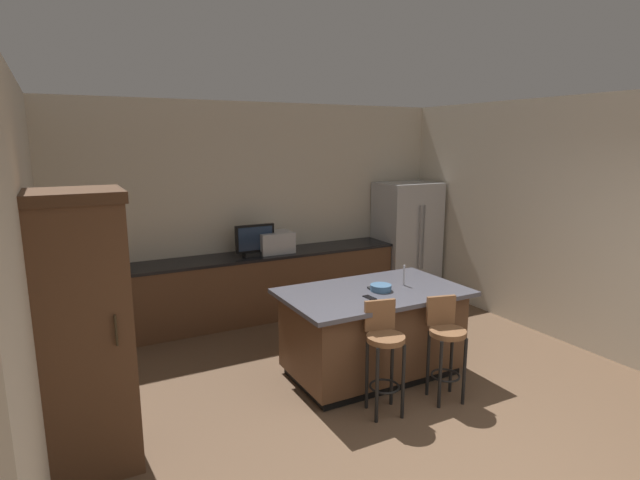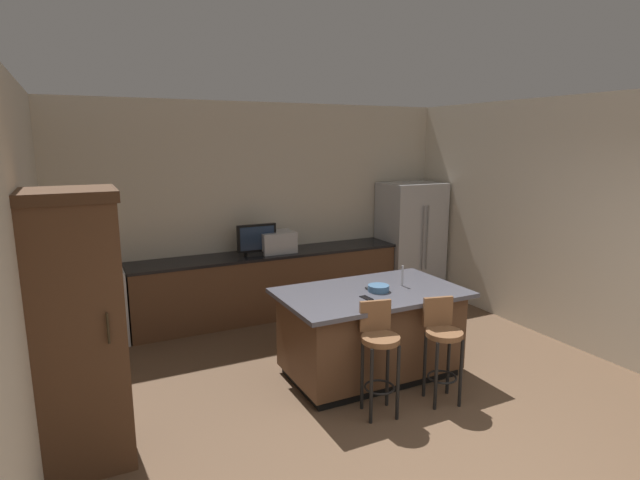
{
  "view_description": "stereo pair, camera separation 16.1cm",
  "coord_description": "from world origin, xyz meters",
  "px_view_note": "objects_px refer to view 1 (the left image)",
  "views": [
    {
      "loc": [
        -2.56,
        -2.05,
        2.43
      ],
      "look_at": [
        0.15,
        3.08,
        1.26
      ],
      "focal_mm": 28.18,
      "sensor_mm": 36.0,
      "label": 1
    },
    {
      "loc": [
        -2.42,
        -2.12,
        2.43
      ],
      "look_at": [
        0.15,
        3.08,
        1.26
      ],
      "focal_mm": 28.18,
      "sensor_mm": 36.0,
      "label": 2
    }
  ],
  "objects_px": {
    "microwave": "(274,242)",
    "tv_monitor": "(255,241)",
    "refrigerator": "(406,239)",
    "bar_stool_left": "(384,347)",
    "bar_stool_right": "(446,340)",
    "fruit_bowl": "(381,288)",
    "range_oven": "(89,310)",
    "cell_phone": "(370,298)",
    "tv_remote": "(372,289)",
    "kitchen_island": "(372,331)",
    "cabinet_tower": "(84,329)"
  },
  "relations": [
    {
      "from": "bar_stool_left",
      "to": "bar_stool_right",
      "type": "xyz_separation_m",
      "value": [
        0.65,
        -0.07,
        -0.03
      ]
    },
    {
      "from": "kitchen_island",
      "to": "cabinet_tower",
      "type": "relative_size",
      "value": 0.89
    },
    {
      "from": "tv_monitor",
      "to": "range_oven",
      "type": "bearing_deg",
      "value": 178.6
    },
    {
      "from": "tv_monitor",
      "to": "bar_stool_right",
      "type": "xyz_separation_m",
      "value": [
        0.8,
        -2.85,
        -0.5
      ]
    },
    {
      "from": "microwave",
      "to": "tv_monitor",
      "type": "distance_m",
      "value": 0.31
    },
    {
      "from": "cabinet_tower",
      "to": "tv_remote",
      "type": "height_order",
      "value": "cabinet_tower"
    },
    {
      "from": "bar_stool_right",
      "to": "cell_phone",
      "type": "xyz_separation_m",
      "value": [
        -0.49,
        0.55,
        0.33
      ]
    },
    {
      "from": "refrigerator",
      "to": "bar_stool_left",
      "type": "height_order",
      "value": "refrigerator"
    },
    {
      "from": "cabinet_tower",
      "to": "kitchen_island",
      "type": "bearing_deg",
      "value": 5.98
    },
    {
      "from": "cabinet_tower",
      "to": "microwave",
      "type": "distance_m",
      "value": 3.5
    },
    {
      "from": "refrigerator",
      "to": "cabinet_tower",
      "type": "xyz_separation_m",
      "value": [
        -4.74,
        -2.4,
        0.2
      ]
    },
    {
      "from": "range_oven",
      "to": "tv_monitor",
      "type": "height_order",
      "value": "tv_monitor"
    },
    {
      "from": "tv_remote",
      "to": "bar_stool_right",
      "type": "bearing_deg",
      "value": -56.63
    },
    {
      "from": "kitchen_island",
      "to": "microwave",
      "type": "relative_size",
      "value": 3.89
    },
    {
      "from": "tv_remote",
      "to": "bar_stool_left",
      "type": "bearing_deg",
      "value": -105.86
    },
    {
      "from": "kitchen_island",
      "to": "tv_remote",
      "type": "xyz_separation_m",
      "value": [
        -0.01,
        0.0,
        0.46
      ]
    },
    {
      "from": "refrigerator",
      "to": "fruit_bowl",
      "type": "relative_size",
      "value": 8.22
    },
    {
      "from": "cabinet_tower",
      "to": "bar_stool_right",
      "type": "bearing_deg",
      "value": -8.74
    },
    {
      "from": "refrigerator",
      "to": "bar_stool_right",
      "type": "xyz_separation_m",
      "value": [
        -1.73,
        -2.86,
        -0.3
      ]
    },
    {
      "from": "kitchen_island",
      "to": "cell_phone",
      "type": "distance_m",
      "value": 0.52
    },
    {
      "from": "cabinet_tower",
      "to": "bar_stool_right",
      "type": "xyz_separation_m",
      "value": [
        3.01,
        -0.46,
        -0.5
      ]
    },
    {
      "from": "bar_stool_right",
      "to": "fruit_bowl",
      "type": "height_order",
      "value": "same"
    },
    {
      "from": "range_oven",
      "to": "cell_phone",
      "type": "height_order",
      "value": "cell_phone"
    },
    {
      "from": "cell_phone",
      "to": "tv_monitor",
      "type": "bearing_deg",
      "value": 94.21
    },
    {
      "from": "tv_monitor",
      "to": "tv_remote",
      "type": "xyz_separation_m",
      "value": [
        0.47,
        -2.11,
        -0.17
      ]
    },
    {
      "from": "bar_stool_right",
      "to": "fruit_bowl",
      "type": "bearing_deg",
      "value": 124.24
    },
    {
      "from": "kitchen_island",
      "to": "bar_stool_left",
      "type": "distance_m",
      "value": 0.77
    },
    {
      "from": "tv_monitor",
      "to": "bar_stool_left",
      "type": "distance_m",
      "value": 2.83
    },
    {
      "from": "refrigerator",
      "to": "fruit_bowl",
      "type": "height_order",
      "value": "refrigerator"
    },
    {
      "from": "refrigerator",
      "to": "tv_remote",
      "type": "relative_size",
      "value": 10.42
    },
    {
      "from": "tv_remote",
      "to": "cabinet_tower",
      "type": "bearing_deg",
      "value": -164.47
    },
    {
      "from": "refrigerator",
      "to": "range_oven",
      "type": "bearing_deg",
      "value": 179.47
    },
    {
      "from": "kitchen_island",
      "to": "tv_monitor",
      "type": "relative_size",
      "value": 3.46
    },
    {
      "from": "range_oven",
      "to": "refrigerator",
      "type": "bearing_deg",
      "value": -0.53
    },
    {
      "from": "tv_monitor",
      "to": "bar_stool_right",
      "type": "distance_m",
      "value": 3.01
    },
    {
      "from": "tv_remote",
      "to": "kitchen_island",
      "type": "bearing_deg",
      "value": 6.47
    },
    {
      "from": "cabinet_tower",
      "to": "bar_stool_right",
      "type": "relative_size",
      "value": 2.14
    },
    {
      "from": "cabinet_tower",
      "to": "bar_stool_right",
      "type": "height_order",
      "value": "cabinet_tower"
    },
    {
      "from": "fruit_bowl",
      "to": "cabinet_tower",
      "type": "bearing_deg",
      "value": -175.18
    },
    {
      "from": "cell_phone",
      "to": "bar_stool_right",
      "type": "bearing_deg",
      "value": -51.74
    },
    {
      "from": "fruit_bowl",
      "to": "tv_remote",
      "type": "distance_m",
      "value": 0.09
    },
    {
      "from": "cabinet_tower",
      "to": "tv_monitor",
      "type": "xyz_separation_m",
      "value": [
        2.21,
        2.39,
        0.0
      ]
    },
    {
      "from": "microwave",
      "to": "cell_phone",
      "type": "xyz_separation_m",
      "value": [
        0.01,
        -2.35,
        -0.12
      ]
    },
    {
      "from": "kitchen_island",
      "to": "refrigerator",
      "type": "height_order",
      "value": "refrigerator"
    },
    {
      "from": "fruit_bowl",
      "to": "tv_remote",
      "type": "height_order",
      "value": "fruit_bowl"
    },
    {
      "from": "refrigerator",
      "to": "bar_stool_left",
      "type": "bearing_deg",
      "value": -130.42
    },
    {
      "from": "fruit_bowl",
      "to": "tv_remote",
      "type": "bearing_deg",
      "value": 143.5
    },
    {
      "from": "bar_stool_left",
      "to": "tv_remote",
      "type": "distance_m",
      "value": 0.81
    },
    {
      "from": "cabinet_tower",
      "to": "fruit_bowl",
      "type": "height_order",
      "value": "cabinet_tower"
    },
    {
      "from": "refrigerator",
      "to": "bar_stool_left",
      "type": "distance_m",
      "value": 3.68
    }
  ]
}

